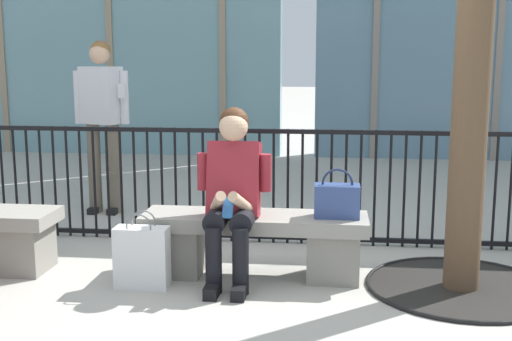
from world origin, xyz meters
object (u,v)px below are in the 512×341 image
object	(u,v)px
handbag_on_bench	(337,200)
bystander_at_railing	(102,113)
stone_bench	(254,239)
shopping_bag	(142,257)
seated_person_with_phone	(232,190)

from	to	relation	value
handbag_on_bench	bystander_at_railing	bearing A→B (deg)	142.41
bystander_at_railing	handbag_on_bench	bearing A→B (deg)	-37.59
stone_bench	shopping_bag	bearing A→B (deg)	-155.79
shopping_bag	handbag_on_bench	bearing A→B (deg)	13.65
handbag_on_bench	bystander_at_railing	distance (m)	2.95
stone_bench	seated_person_with_phone	bearing A→B (deg)	-136.83
bystander_at_railing	seated_person_with_phone	bearing A→B (deg)	-49.98
stone_bench	seated_person_with_phone	size ratio (longest dim) A/B	1.32
seated_person_with_phone	shopping_bag	world-z (taller)	seated_person_with_phone
seated_person_with_phone	shopping_bag	xyz separation A→B (m)	(-0.59, -0.20, -0.43)
stone_bench	seated_person_with_phone	world-z (taller)	seated_person_with_phone
seated_person_with_phone	shopping_bag	distance (m)	0.76
stone_bench	shopping_bag	xyz separation A→B (m)	(-0.73, -0.33, -0.06)
bystander_at_railing	stone_bench	bearing A→B (deg)	-45.63
handbag_on_bench	stone_bench	bearing A→B (deg)	179.01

